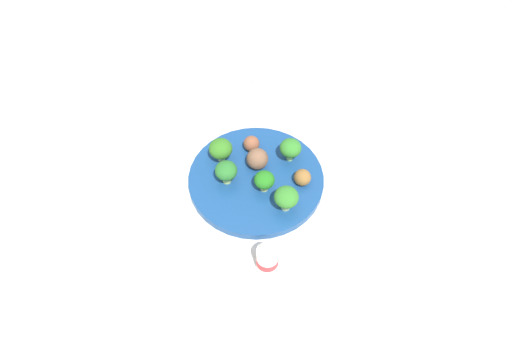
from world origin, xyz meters
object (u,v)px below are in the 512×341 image
object	(u,v)px
broccoli_floret_back_left	(221,149)
napkin	(249,93)
meatball_near_rim	(257,159)
fork	(256,93)
plate	(256,179)
broccoli_floret_mid_right	(286,198)
yogurt_bottle	(267,259)
meatball_far_rim	(302,177)
knife	(242,94)
broccoli_floret_near_rim	(290,148)
broccoli_floret_front_right	(226,171)
meatball_mid_right	(251,144)
broccoli_floret_center	(264,180)

from	to	relation	value
broccoli_floret_back_left	napkin	world-z (taller)	broccoli_floret_back_left
meatball_near_rim	fork	size ratio (longest dim) A/B	0.37
plate	broccoli_floret_mid_right	world-z (taller)	broccoli_floret_mid_right
broccoli_floret_back_left	yogurt_bottle	size ratio (longest dim) A/B	0.83
broccoli_floret_mid_right	meatball_far_rim	world-z (taller)	broccoli_floret_mid_right
yogurt_bottle	plate	bearing A→B (deg)	174.52
broccoli_floret_back_left	meatball_near_rim	distance (m)	0.08
napkin	knife	distance (m)	0.02
plate	broccoli_floret_near_rim	size ratio (longest dim) A/B	5.23
broccoli_floret_back_left	yogurt_bottle	bearing A→B (deg)	9.80
meatball_near_rim	knife	xyz separation A→B (m)	(-0.24, 0.01, -0.03)
plate	fork	bearing A→B (deg)	168.42
plate	broccoli_floret_front_right	size ratio (longest dim) A/B	5.30
knife	broccoli_floret_back_left	bearing A→B (deg)	-21.43
broccoli_floret_front_right	meatball_mid_right	bearing A→B (deg)	138.54
broccoli_floret_back_left	napkin	xyz separation A→B (m)	(-0.21, 0.10, -0.05)
knife	meatball_far_rim	bearing A→B (deg)	13.45
broccoli_floret_back_left	fork	world-z (taller)	broccoli_floret_back_left
broccoli_floret_near_rim	napkin	size ratio (longest dim) A/B	0.31
meatball_mid_right	knife	size ratio (longest dim) A/B	0.24
plate	meatball_far_rim	bearing A→B (deg)	69.12
broccoli_floret_back_left	broccoli_floret_center	bearing A→B (deg)	37.99
broccoli_floret_front_right	yogurt_bottle	distance (m)	0.20
broccoli_floret_near_rim	broccoli_floret_back_left	xyz separation A→B (m)	(-0.03, -0.14, 0.00)
broccoli_floret_back_left	broccoli_floret_front_right	world-z (taller)	broccoli_floret_back_left
broccoli_floret_back_left	broccoli_floret_front_right	distance (m)	0.06
broccoli_floret_near_rim	meatball_mid_right	world-z (taller)	broccoli_floret_near_rim
napkin	fork	xyz separation A→B (m)	(0.01, 0.02, 0.00)
plate	meatball_near_rim	bearing A→B (deg)	163.06
broccoli_floret_near_rim	broccoli_floret_center	bearing A→B (deg)	-46.27
meatball_near_rim	yogurt_bottle	xyz separation A→B (m)	(0.22, -0.03, -0.01)
broccoli_floret_front_right	plate	bearing A→B (deg)	88.62
plate	fork	xyz separation A→B (m)	(-0.26, 0.05, -0.00)
broccoli_floret_near_rim	broccoli_floret_back_left	bearing A→B (deg)	-100.63
meatball_far_rim	fork	world-z (taller)	meatball_far_rim
plate	broccoli_floret_center	distance (m)	0.05
broccoli_floret_back_left	yogurt_bottle	world-z (taller)	broccoli_floret_back_left
broccoli_floret_center	meatball_near_rim	distance (m)	0.06
broccoli_floret_back_left	napkin	bearing A→B (deg)	154.82
broccoli_floret_center	meatball_mid_right	xyz separation A→B (m)	(-0.11, -0.00, -0.01)
yogurt_bottle	broccoli_floret_front_right	bearing A→B (deg)	-167.99
broccoli_floret_mid_right	fork	world-z (taller)	broccoli_floret_mid_right
napkin	yogurt_bottle	distance (m)	0.47
broccoli_floret_near_rim	broccoli_floret_center	size ratio (longest dim) A/B	1.16
broccoli_floret_mid_right	meatball_mid_right	distance (m)	0.17
broccoli_floret_front_right	yogurt_bottle	world-z (taller)	broccoli_floret_front_right
broccoli_floret_near_rim	broccoli_floret_center	world-z (taller)	broccoli_floret_near_rim
broccoli_floret_mid_right	knife	xyz separation A→B (m)	(-0.35, -0.02, -0.04)
meatball_mid_right	yogurt_bottle	distance (m)	0.27
broccoli_floret_near_rim	napkin	xyz separation A→B (m)	(-0.24, -0.04, -0.05)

